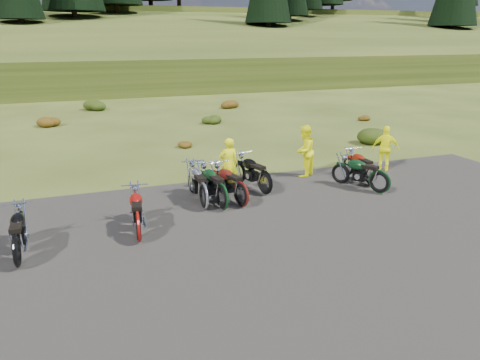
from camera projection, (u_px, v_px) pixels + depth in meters
name	position (u px, v px, depth m)	size (l,w,h in m)	color
ground	(277.00, 218.00, 12.96)	(300.00, 300.00, 0.00)	#394818
gravel_pad	(312.00, 248.00, 11.17)	(20.00, 12.00, 0.04)	black
hill_slope	(108.00, 76.00, 57.73)	(300.00, 46.00, 3.00)	#2D4115
hill_plateau	(84.00, 56.00, 111.46)	(300.00, 90.00, 9.17)	#2D4115
shrub_2	(48.00, 120.00, 25.66)	(1.30, 1.30, 0.77)	#632B0C
shrub_3	(96.00, 104.00, 31.34)	(1.56, 1.56, 0.92)	#21360D
shrub_4	(184.00, 143.00, 21.00)	(0.77, 0.77, 0.45)	#632B0C
shrub_5	(211.00, 118.00, 26.68)	(1.03, 1.03, 0.61)	#21360D
shrub_6	(229.00, 103.00, 32.37)	(1.30, 1.30, 0.77)	#632B0C
shrub_7	(375.00, 133.00, 21.93)	(1.56, 1.56, 0.92)	#21360D
shrub_8	(362.00, 117.00, 27.71)	(0.77, 0.77, 0.45)	#632B0C
motorcycle_0	(19.00, 268.00, 10.22)	(2.10, 0.70, 1.10)	black
motorcycle_1	(139.00, 242.00, 11.48)	(2.13, 0.71, 1.11)	maroon
motorcycle_2	(222.00, 210.00, 13.55)	(2.21, 0.74, 1.16)	black
motorcycle_3	(204.00, 209.00, 13.62)	(2.23, 0.74, 1.17)	silver
motorcycle_4	(241.00, 207.00, 13.80)	(2.14, 0.71, 1.12)	#56140E
motorcycle_5	(265.00, 195.00, 14.86)	(2.19, 0.73, 1.15)	black
motorcycle_6	(370.00, 186.00, 15.69)	(2.04, 0.68, 1.07)	maroon
motorcycle_7	(379.00, 194.00, 14.96)	(2.14, 0.71, 1.12)	black
person_middle	(229.00, 165.00, 15.10)	(0.62, 0.41, 1.70)	#E7EA0C
person_right_a	(304.00, 152.00, 16.50)	(0.89, 0.69, 1.83)	#E7EA0C
person_right_b	(385.00, 149.00, 17.23)	(0.98, 0.41, 1.67)	#E7EA0C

